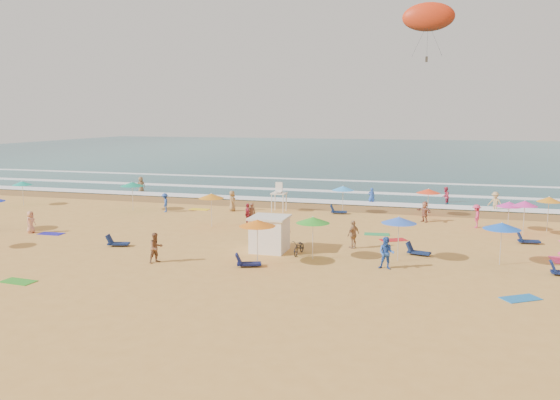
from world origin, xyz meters
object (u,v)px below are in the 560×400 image
(cabana, at_px, (270,235))
(bicycle, at_px, (299,247))
(parasail, at_px, (428,17))
(lifeguard_stand, at_px, (279,199))

(cabana, distance_m, bicycle, 2.01)
(bicycle, bearing_deg, parasail, 90.33)
(parasail, bearing_deg, bicycle, -94.41)
(bicycle, distance_m, parasail, 72.06)
(bicycle, distance_m, lifeguard_stand, 14.65)
(lifeguard_stand, distance_m, parasail, 59.81)
(cabana, bearing_deg, bicycle, -8.97)
(cabana, bearing_deg, parasail, 83.97)
(bicycle, xyz_separation_m, lifeguard_stand, (-5.18, 13.68, 0.62))
(lifeguard_stand, bearing_deg, cabana, -76.21)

